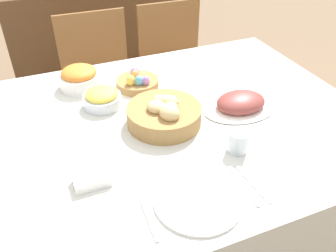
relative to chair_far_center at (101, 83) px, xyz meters
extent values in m
plane|color=#7F664C|center=(0.03, -0.91, -0.48)|extent=(12.00, 12.00, 0.00)
cube|color=silver|center=(0.03, -0.91, -0.10)|extent=(1.64, 1.16, 0.77)
cylinder|color=brown|center=(-0.20, -0.27, -0.27)|extent=(0.03, 0.03, 0.43)
cylinder|color=brown|center=(0.19, -0.28, -0.27)|extent=(0.03, 0.03, 0.43)
cylinder|color=brown|center=(-0.19, 0.12, -0.27)|extent=(0.03, 0.03, 0.43)
cylinder|color=brown|center=(0.20, 0.11, -0.27)|extent=(0.03, 0.03, 0.43)
cube|color=brown|center=(0.00, -0.08, -0.04)|extent=(0.43, 0.43, 0.02)
cube|color=brown|center=(0.00, 0.12, 0.19)|extent=(0.42, 0.03, 0.44)
cylinder|color=brown|center=(0.30, -0.27, -0.27)|extent=(0.03, 0.03, 0.43)
cylinder|color=brown|center=(0.69, -0.28, -0.27)|extent=(0.03, 0.03, 0.43)
cylinder|color=brown|center=(0.31, 0.12, -0.27)|extent=(0.03, 0.03, 0.43)
cylinder|color=brown|center=(0.70, 0.11, -0.27)|extent=(0.03, 0.03, 0.43)
cube|color=brown|center=(0.50, -0.08, -0.04)|extent=(0.43, 0.43, 0.02)
cube|color=brown|center=(0.51, 0.12, 0.19)|extent=(0.42, 0.03, 0.44)
cube|color=brown|center=(0.21, 0.81, -0.05)|extent=(1.42, 0.44, 0.86)
cylinder|color=#9E7542|center=(0.06, -0.92, 0.32)|extent=(0.28, 0.28, 0.07)
ellipsoid|color=#E0C184|center=(0.05, -0.98, 0.37)|extent=(0.10, 0.10, 0.06)
ellipsoid|color=#E0C184|center=(0.06, -0.89, 0.37)|extent=(0.08, 0.09, 0.04)
ellipsoid|color=#E0C184|center=(0.03, -0.92, 0.37)|extent=(0.09, 0.09, 0.05)
ellipsoid|color=#E0C184|center=(0.08, -0.91, 0.37)|extent=(0.10, 0.09, 0.05)
ellipsoid|color=#E0C184|center=(0.06, -0.96, 0.38)|extent=(0.09, 0.08, 0.05)
cylinder|color=#9E7542|center=(0.05, -0.62, 0.31)|extent=(0.19, 0.19, 0.03)
ellipsoid|color=#60B2E0|center=(0.05, -0.66, 0.34)|extent=(0.04, 0.04, 0.05)
ellipsoid|color=#F29E4C|center=(0.05, -0.60, 0.34)|extent=(0.04, 0.04, 0.05)
ellipsoid|color=#B27AD1|center=(0.05, -0.58, 0.34)|extent=(0.04, 0.04, 0.05)
ellipsoid|color=#F4D151|center=(0.01, -0.65, 0.34)|extent=(0.04, 0.04, 0.05)
ellipsoid|color=#B27AD1|center=(0.07, -0.67, 0.34)|extent=(0.03, 0.03, 0.04)
ellipsoid|color=white|center=(0.38, -0.94, 0.29)|extent=(0.31, 0.22, 0.01)
ellipsoid|color=brown|center=(0.38, -0.94, 0.32)|extent=(0.20, 0.15, 0.07)
cylinder|color=white|center=(-0.18, -0.52, 0.32)|extent=(0.18, 0.18, 0.06)
ellipsoid|color=orange|center=(-0.18, -0.52, 0.36)|extent=(0.15, 0.15, 0.05)
cylinder|color=silver|center=(-0.13, -0.71, 0.31)|extent=(0.16, 0.16, 0.05)
ellipsoid|color=#F4DB4C|center=(-0.13, -0.71, 0.34)|extent=(0.13, 0.13, 0.05)
cylinder|color=white|center=(0.00, -1.32, 0.29)|extent=(0.26, 0.26, 0.01)
cube|color=silver|center=(-0.15, -1.32, 0.29)|extent=(0.02, 0.18, 0.00)
cube|color=silver|center=(0.16, -1.32, 0.29)|extent=(0.02, 0.18, 0.00)
cube|color=silver|center=(0.19, -1.32, 0.29)|extent=(0.02, 0.18, 0.00)
cylinder|color=silver|center=(0.23, -1.17, 0.33)|extent=(0.07, 0.07, 0.08)
cube|color=white|center=(-0.27, -1.14, 0.30)|extent=(0.11, 0.07, 0.03)
camera|label=1|loc=(-0.35, -1.95, 1.07)|focal=38.00mm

